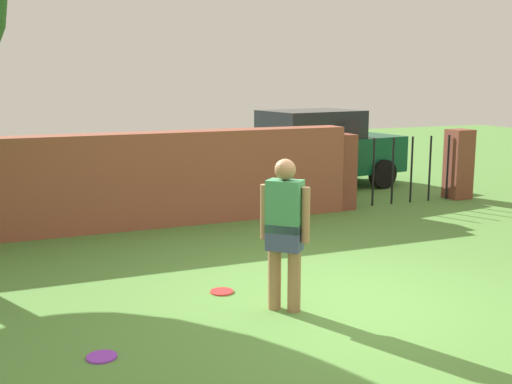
% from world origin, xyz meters
% --- Properties ---
extents(ground_plane, '(40.00, 40.00, 0.00)m').
position_xyz_m(ground_plane, '(0.00, 0.00, 0.00)').
color(ground_plane, '#568C3D').
extents(brick_wall, '(8.01, 0.50, 1.55)m').
position_xyz_m(brick_wall, '(-1.50, 4.41, 0.78)').
color(brick_wall, brown).
rests_on(brick_wall, ground).
extents(person, '(0.41, 0.41, 1.62)m').
position_xyz_m(person, '(-0.63, 0.04, 0.90)').
color(person, '#9E704C').
rests_on(person, ground).
extents(fence_gate, '(3.17, 0.44, 1.40)m').
position_xyz_m(fence_gate, '(3.97, 4.41, 0.70)').
color(fence_gate, brown).
rests_on(fence_gate, ground).
extents(car, '(4.41, 2.40, 1.72)m').
position_xyz_m(car, '(3.13, 6.63, 0.86)').
color(car, '#0C4C2D').
rests_on(car, ground).
extents(frisbee_purple, '(0.27, 0.27, 0.02)m').
position_xyz_m(frisbee_purple, '(-2.62, -0.40, 0.01)').
color(frisbee_purple, purple).
rests_on(frisbee_purple, ground).
extents(frisbee_red, '(0.27, 0.27, 0.02)m').
position_xyz_m(frisbee_red, '(-1.05, 0.82, 0.01)').
color(frisbee_red, red).
rests_on(frisbee_red, ground).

